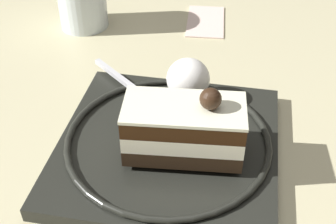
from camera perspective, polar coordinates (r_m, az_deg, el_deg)
ground_plane at (r=0.45m, az=4.40°, el=-3.71°), size 2.40×2.40×0.00m
dessert_plate at (r=0.43m, az=0.00°, el=-4.17°), size 0.23×0.23×0.02m
cake_slice at (r=0.39m, az=2.07°, el=-2.07°), size 0.11×0.07×0.07m
whipped_cream_dollop at (r=0.46m, az=2.56°, el=4.20°), size 0.04×0.04×0.04m
fork at (r=0.49m, az=-5.05°, el=3.49°), size 0.10×0.07×0.00m
folded_napkin at (r=0.66m, az=4.78°, el=11.44°), size 0.07×0.10×0.00m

